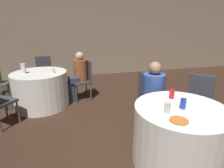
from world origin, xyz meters
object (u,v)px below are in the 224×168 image
at_px(chair_far_north, 44,71).
at_px(soda_can_red, 172,94).
at_px(table_near, 178,135).
at_px(soda_can_silver, 167,108).
at_px(table_far, 41,89).
at_px(bottle_far, 23,69).
at_px(person_floral_shirt, 77,77).
at_px(person_blue_shirt, 155,95).
at_px(chair_far_east, 85,76).
at_px(chair_near_northeast, 198,98).
at_px(pizza_plate_near, 179,121).
at_px(soda_can_blue, 183,104).
at_px(chair_near_north, 151,94).

height_order(chair_far_north, soda_can_red, chair_far_north).
distance_m(table_near, soda_can_silver, 0.50).
relative_size(table_far, soda_can_silver, 9.16).
bearing_deg(table_near, chair_far_north, 120.31).
bearing_deg(soda_can_red, bottle_far, 138.80).
distance_m(person_floral_shirt, person_blue_shirt, 1.91).
distance_m(table_far, chair_far_east, 0.99).
distance_m(table_near, bottle_far, 3.05).
bearing_deg(chair_far_north, chair_near_northeast, 134.47).
bearing_deg(chair_far_east, table_near, -170.38).
bearing_deg(pizza_plate_near, bottle_far, 127.73).
bearing_deg(chair_near_northeast, bottle_far, 23.46).
bearing_deg(table_far, soda_can_blue, -50.47).
xyz_separation_m(chair_far_east, pizza_plate_near, (0.65, -2.64, 0.21)).
bearing_deg(chair_far_east, person_blue_shirt, -159.23).
relative_size(chair_far_east, soda_can_blue, 7.53).
bearing_deg(soda_can_silver, chair_far_east, 104.68).
bearing_deg(chair_near_north, chair_near_northeast, 156.99).
bearing_deg(table_far, chair_near_northeast, -31.64).
xyz_separation_m(chair_near_northeast, bottle_far, (-2.87, 1.57, 0.31)).
bearing_deg(soda_can_silver, person_floral_shirt, 108.60).
xyz_separation_m(table_near, table_far, (-1.83, 2.19, 0.00)).
relative_size(chair_far_east, soda_can_red, 7.53).
relative_size(person_floral_shirt, soda_can_blue, 9.18).
height_order(table_far, chair_far_east, chair_far_east).
bearing_deg(person_floral_shirt, pizza_plate_near, -173.20).
relative_size(chair_near_northeast, person_floral_shirt, 0.82).
height_order(person_blue_shirt, soda_can_red, person_blue_shirt).
xyz_separation_m(chair_near_northeast, pizza_plate_near, (-0.99, -0.86, 0.21)).
distance_m(table_near, soda_can_red, 0.52).
xyz_separation_m(chair_far_east, soda_can_blue, (0.87, -2.39, 0.26)).
distance_m(chair_near_north, chair_far_north, 2.94).
bearing_deg(soda_can_silver, table_far, 125.23).
bearing_deg(table_far, soda_can_red, -45.54).
xyz_separation_m(person_blue_shirt, bottle_far, (-2.19, 1.36, 0.27)).
distance_m(chair_far_north, bottle_far, 1.08).
relative_size(chair_far_north, person_blue_shirt, 0.81).
xyz_separation_m(pizza_plate_near, soda_can_blue, (0.22, 0.25, 0.05)).
distance_m(chair_far_east, soda_can_red, 2.30).
bearing_deg(table_far, chair_far_north, 90.95).
bearing_deg(chair_far_north, bottle_far, 74.66).
bearing_deg(soda_can_blue, table_near, 74.54).
height_order(pizza_plate_near, bottle_far, bottle_far).
bearing_deg(soda_can_red, table_near, -98.66).
relative_size(person_blue_shirt, pizza_plate_near, 4.85).
bearing_deg(table_near, bottle_far, 134.28).
relative_size(chair_far_east, person_blue_shirt, 0.81).
bearing_deg(soda_can_blue, bottle_far, 133.88).
relative_size(chair_near_north, person_floral_shirt, 0.82).
distance_m(table_far, soda_can_blue, 2.90).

